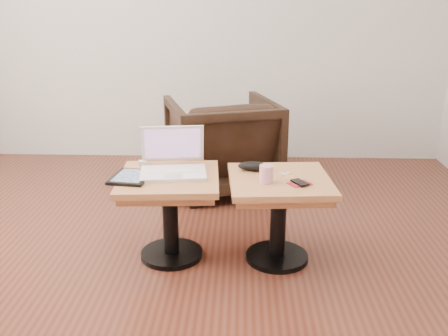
{
  "coord_description": "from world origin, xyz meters",
  "views": [
    {
      "loc": [
        0.41,
        -2.33,
        1.43
      ],
      "look_at": [
        0.31,
        0.27,
        0.55
      ],
      "focal_mm": 40.0,
      "sensor_mm": 36.0,
      "label": 1
    }
  ],
  "objects_px": {
    "laptop": "(173,163)",
    "armchair": "(222,144)",
    "side_table_right": "(279,199)",
    "striped_cup": "(266,174)",
    "side_table_left": "(170,197)"
  },
  "relations": [
    {
      "from": "laptop",
      "to": "armchair",
      "type": "distance_m",
      "value": 1.09
    },
    {
      "from": "side_table_right",
      "to": "striped_cup",
      "type": "relative_size",
      "value": 6.18
    },
    {
      "from": "side_table_left",
      "to": "side_table_right",
      "type": "relative_size",
      "value": 0.99
    },
    {
      "from": "side_table_left",
      "to": "striped_cup",
      "type": "xyz_separation_m",
      "value": [
        0.54,
        -0.08,
        0.17
      ]
    },
    {
      "from": "side_table_left",
      "to": "armchair",
      "type": "bearing_deg",
      "value": 73.76
    },
    {
      "from": "side_table_left",
      "to": "side_table_right",
      "type": "bearing_deg",
      "value": -4.72
    },
    {
      "from": "laptop",
      "to": "armchair",
      "type": "relative_size",
      "value": 0.51
    },
    {
      "from": "armchair",
      "to": "side_table_left",
      "type": "bearing_deg",
      "value": 60.36
    },
    {
      "from": "laptop",
      "to": "striped_cup",
      "type": "bearing_deg",
      "value": -24.23
    },
    {
      "from": "laptop",
      "to": "armchair",
      "type": "bearing_deg",
      "value": 69.74
    },
    {
      "from": "side_table_right",
      "to": "armchair",
      "type": "height_order",
      "value": "armchair"
    },
    {
      "from": "laptop",
      "to": "striped_cup",
      "type": "height_order",
      "value": "laptop"
    },
    {
      "from": "side_table_right",
      "to": "laptop",
      "type": "bearing_deg",
      "value": 168.16
    },
    {
      "from": "striped_cup",
      "to": "armchair",
      "type": "height_order",
      "value": "armchair"
    },
    {
      "from": "side_table_left",
      "to": "laptop",
      "type": "relative_size",
      "value": 1.45
    }
  ]
}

